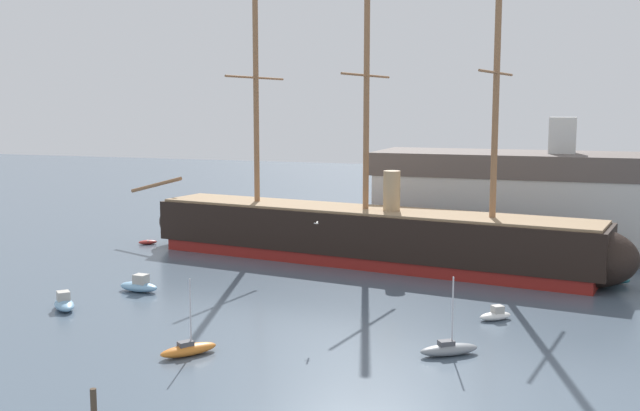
{
  "coord_description": "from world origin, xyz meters",
  "views": [
    {
      "loc": [
        27.25,
        -27.78,
        18.21
      ],
      "look_at": [
        3.04,
        39.41,
        8.73
      ],
      "focal_mm": 42.32,
      "sensor_mm": 36.0,
      "label": 1
    }
  ],
  "objects_px": {
    "sailboat_mid_right": "(449,349)",
    "motorboat_alongside_stern": "(496,315)",
    "tall_ship": "(365,235)",
    "motorboat_far_right": "(610,277)",
    "dinghy_far_left": "(148,242)",
    "mooring_piling_left_pair": "(94,402)",
    "motorboat_alongside_bow": "(139,286)",
    "dinghy_distant_centre": "(371,244)",
    "dockside_warehouse_right": "(597,204)",
    "sailboat_near_centre": "(188,349)",
    "seagull_in_flight": "(316,223)",
    "motorboat_mid_left": "(64,303)"
  },
  "relations": [
    {
      "from": "sailboat_near_centre",
      "to": "dinghy_far_left",
      "type": "distance_m",
      "value": 46.64
    },
    {
      "from": "motorboat_alongside_bow",
      "to": "dinghy_far_left",
      "type": "distance_m",
      "value": 26.12
    },
    {
      "from": "sailboat_mid_right",
      "to": "motorboat_alongside_stern",
      "type": "height_order",
      "value": "sailboat_mid_right"
    },
    {
      "from": "mooring_piling_left_pair",
      "to": "motorboat_mid_left",
      "type": "bearing_deg",
      "value": 132.21
    },
    {
      "from": "tall_ship",
      "to": "sailboat_mid_right",
      "type": "xyz_separation_m",
      "value": [
        15.02,
        -29.28,
        -2.89
      ]
    },
    {
      "from": "sailboat_near_centre",
      "to": "motorboat_mid_left",
      "type": "distance_m",
      "value": 18.3
    },
    {
      "from": "motorboat_alongside_bow",
      "to": "seagull_in_flight",
      "type": "distance_m",
      "value": 21.77
    },
    {
      "from": "mooring_piling_left_pair",
      "to": "dockside_warehouse_right",
      "type": "height_order",
      "value": "dockside_warehouse_right"
    },
    {
      "from": "motorboat_alongside_stern",
      "to": "dinghy_far_left",
      "type": "relative_size",
      "value": 1.21
    },
    {
      "from": "tall_ship",
      "to": "motorboat_far_right",
      "type": "bearing_deg",
      "value": -1.94
    },
    {
      "from": "motorboat_far_right",
      "to": "dinghy_distant_centre",
      "type": "relative_size",
      "value": 1.58
    },
    {
      "from": "motorboat_alongside_bow",
      "to": "motorboat_far_right",
      "type": "relative_size",
      "value": 0.97
    },
    {
      "from": "dinghy_far_left",
      "to": "motorboat_far_right",
      "type": "bearing_deg",
      "value": -2.77
    },
    {
      "from": "sailboat_near_centre",
      "to": "seagull_in_flight",
      "type": "bearing_deg",
      "value": 63.2
    },
    {
      "from": "sailboat_mid_right",
      "to": "motorboat_alongside_bow",
      "type": "height_order",
      "value": "sailboat_mid_right"
    },
    {
      "from": "dinghy_far_left",
      "to": "mooring_piling_left_pair",
      "type": "distance_m",
      "value": 56.42
    },
    {
      "from": "dockside_warehouse_right",
      "to": "dinghy_far_left",
      "type": "bearing_deg",
      "value": -166.28
    },
    {
      "from": "sailboat_mid_right",
      "to": "motorboat_far_right",
      "type": "height_order",
      "value": "sailboat_mid_right"
    },
    {
      "from": "sailboat_near_centre",
      "to": "motorboat_alongside_stern",
      "type": "bearing_deg",
      "value": 40.26
    },
    {
      "from": "dinghy_far_left",
      "to": "dinghy_distant_centre",
      "type": "bearing_deg",
      "value": 17.48
    },
    {
      "from": "motorboat_alongside_bow",
      "to": "dinghy_distant_centre",
      "type": "xyz_separation_m",
      "value": [
        14.82,
        31.32,
        -0.31
      ]
    },
    {
      "from": "motorboat_alongside_stern",
      "to": "motorboat_far_right",
      "type": "relative_size",
      "value": 0.7
    },
    {
      "from": "motorboat_alongside_stern",
      "to": "dinghy_distant_centre",
      "type": "height_order",
      "value": "motorboat_alongside_stern"
    },
    {
      "from": "motorboat_far_right",
      "to": "mooring_piling_left_pair",
      "type": "xyz_separation_m",
      "value": [
        -29.36,
        -46.36,
        0.23
      ]
    },
    {
      "from": "motorboat_alongside_bow",
      "to": "motorboat_far_right",
      "type": "distance_m",
      "value": 47.95
    },
    {
      "from": "motorboat_alongside_bow",
      "to": "motorboat_mid_left",
      "type": "bearing_deg",
      "value": -108.33
    },
    {
      "from": "motorboat_mid_left",
      "to": "mooring_piling_left_pair",
      "type": "relative_size",
      "value": 2.37
    },
    {
      "from": "dinghy_far_left",
      "to": "mooring_piling_left_pair",
      "type": "bearing_deg",
      "value": -60.56
    },
    {
      "from": "motorboat_mid_left",
      "to": "motorboat_far_right",
      "type": "relative_size",
      "value": 0.9
    },
    {
      "from": "motorboat_alongside_bow",
      "to": "motorboat_far_right",
      "type": "height_order",
      "value": "motorboat_alongside_bow"
    },
    {
      "from": "motorboat_mid_left",
      "to": "dockside_warehouse_right",
      "type": "height_order",
      "value": "dockside_warehouse_right"
    },
    {
      "from": "dockside_warehouse_right",
      "to": "seagull_in_flight",
      "type": "distance_m",
      "value": 45.64
    },
    {
      "from": "tall_ship",
      "to": "dinghy_distant_centre",
      "type": "relative_size",
      "value": 23.05
    },
    {
      "from": "sailboat_near_centre",
      "to": "seagull_in_flight",
      "type": "distance_m",
      "value": 15.15
    },
    {
      "from": "motorboat_mid_left",
      "to": "sailboat_near_centre",
      "type": "bearing_deg",
      "value": -23.35
    },
    {
      "from": "sailboat_mid_right",
      "to": "seagull_in_flight",
      "type": "relative_size",
      "value": 4.48
    },
    {
      "from": "motorboat_alongside_bow",
      "to": "dinghy_far_left",
      "type": "relative_size",
      "value": 1.68
    },
    {
      "from": "motorboat_alongside_stern",
      "to": "tall_ship",
      "type": "bearing_deg",
      "value": 132.46
    },
    {
      "from": "motorboat_mid_left",
      "to": "dinghy_far_left",
      "type": "relative_size",
      "value": 1.55
    },
    {
      "from": "sailboat_near_centre",
      "to": "sailboat_mid_right",
      "type": "height_order",
      "value": "sailboat_mid_right"
    },
    {
      "from": "tall_ship",
      "to": "dinghy_distant_centre",
      "type": "height_order",
      "value": "tall_ship"
    },
    {
      "from": "motorboat_mid_left",
      "to": "motorboat_alongside_stern",
      "type": "bearing_deg",
      "value": 14.85
    },
    {
      "from": "motorboat_alongside_stern",
      "to": "motorboat_far_right",
      "type": "xyz_separation_m",
      "value": [
        9.44,
        17.83,
        0.17
      ]
    },
    {
      "from": "motorboat_alongside_stern",
      "to": "dockside_warehouse_right",
      "type": "relative_size",
      "value": 0.05
    },
    {
      "from": "sailboat_mid_right",
      "to": "motorboat_alongside_stern",
      "type": "xyz_separation_m",
      "value": [
        2.13,
        10.54,
        -0.06
      ]
    },
    {
      "from": "dinghy_far_left",
      "to": "seagull_in_flight",
      "type": "xyz_separation_m",
      "value": [
        33.35,
        -26.13,
        8.15
      ]
    },
    {
      "from": "motorboat_mid_left",
      "to": "motorboat_far_right",
      "type": "xyz_separation_m",
      "value": [
        46.36,
        27.62,
        0.03
      ]
    },
    {
      "from": "dinghy_distant_centre",
      "to": "motorboat_mid_left",
      "type": "bearing_deg",
      "value": -113.97
    },
    {
      "from": "motorboat_mid_left",
      "to": "motorboat_far_right",
      "type": "distance_m",
      "value": 53.97
    },
    {
      "from": "dinghy_distant_centre",
      "to": "seagull_in_flight",
      "type": "distance_m",
      "value": 36.31
    }
  ]
}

